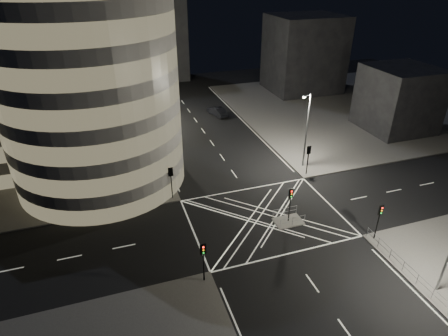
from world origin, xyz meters
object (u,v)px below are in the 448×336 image
object	(u,v)px
traffic_signal_fl	(171,177)
traffic_signal_nr	(379,216)
traffic_signal_nl	(203,255)
street_lamp_right_far	(306,129)
street_lamp_left_far	(138,95)
sedan	(217,111)
traffic_signal_island	(290,199)
central_island	(288,221)
traffic_signal_fr	(308,155)
street_lamp_left_near	(156,139)

from	to	relation	value
traffic_signal_fl	traffic_signal_nr	xyz separation A→B (m)	(17.60, -13.60, 0.00)
traffic_signal_nl	street_lamp_right_far	size ratio (longest dim) A/B	0.40
street_lamp_left_far	sedan	bearing A→B (deg)	4.19
street_lamp_left_far	sedan	world-z (taller)	street_lamp_left_far
traffic_signal_fl	traffic_signal_island	distance (m)	13.62
traffic_signal_nr	street_lamp_right_far	size ratio (longest dim) A/B	0.40
traffic_signal_fl	street_lamp_left_far	xyz separation A→B (m)	(-0.64, 23.20, 2.63)
central_island	street_lamp_left_far	xyz separation A→B (m)	(-11.44, 31.50, 5.47)
traffic_signal_fl	traffic_signal_fr	xyz separation A→B (m)	(17.60, 0.00, 0.00)
traffic_signal_nl	street_lamp_right_far	bearing A→B (deg)	40.91
central_island	traffic_signal_fl	world-z (taller)	traffic_signal_fl
traffic_signal_nl	traffic_signal_fr	xyz separation A→B (m)	(17.60, 13.60, 0.00)
central_island	street_lamp_right_far	bearing A→B (deg)	54.70
street_lamp_right_far	traffic_signal_fr	bearing A→B (deg)	-106.11
central_island	street_lamp_left_far	world-z (taller)	street_lamp_left_far
traffic_signal_island	street_lamp_right_far	distance (m)	13.13
traffic_signal_nr	traffic_signal_island	bearing A→B (deg)	142.07
central_island	traffic_signal_fr	world-z (taller)	traffic_signal_fr
traffic_signal_fl	street_lamp_left_near	world-z (taller)	street_lamp_left_near
traffic_signal_nl	traffic_signal_fl	bearing A→B (deg)	90.00
traffic_signal_island	street_lamp_left_near	world-z (taller)	street_lamp_left_near
street_lamp_left_near	street_lamp_left_far	world-z (taller)	same
central_island	traffic_signal_fr	distance (m)	11.10
sedan	street_lamp_left_far	bearing A→B (deg)	-11.10
street_lamp_right_far	sedan	size ratio (longest dim) A/B	2.13
sedan	traffic_signal_nl	bearing A→B (deg)	55.60
sedan	street_lamp_right_far	bearing A→B (deg)	87.85
central_island	traffic_signal_nl	distance (m)	12.36
sedan	traffic_signal_island	bearing A→B (deg)	70.67
traffic_signal_nl	traffic_signal_nr	bearing A→B (deg)	0.00
central_island	traffic_signal_nl	world-z (taller)	traffic_signal_nl
traffic_signal_island	street_lamp_left_near	size ratio (longest dim) A/B	0.40
street_lamp_right_far	sedan	bearing A→B (deg)	103.14
traffic_signal_nl	street_lamp_right_far	world-z (taller)	street_lamp_right_far
traffic_signal_nr	traffic_signal_island	distance (m)	8.62
street_lamp_left_near	traffic_signal_nl	bearing A→B (deg)	-88.06
traffic_signal_nr	street_lamp_right_far	distance (m)	16.03
traffic_signal_fl	sedan	world-z (taller)	traffic_signal_fl
traffic_signal_fl	street_lamp_right_far	xyz separation A→B (m)	(18.24, 2.20, 2.63)
sedan	traffic_signal_fl	bearing A→B (deg)	46.29
central_island	traffic_signal_fr	bearing A→B (deg)	50.67
traffic_signal_nr	street_lamp_right_far	xyz separation A→B (m)	(0.64, 15.80, 2.63)
street_lamp_left_near	sedan	bearing A→B (deg)	54.15
street_lamp_left_far	traffic_signal_fr	bearing A→B (deg)	-51.83
traffic_signal_island	sedan	size ratio (longest dim) A/B	0.85
central_island	traffic_signal_nr	distance (m)	9.08
central_island	traffic_signal_nr	xyz separation A→B (m)	(6.80, -5.30, 2.84)
traffic_signal_fl	traffic_signal_nr	size ratio (longest dim) A/B	1.00
street_lamp_left_far	traffic_signal_nl	bearing A→B (deg)	-89.01
street_lamp_left_near	street_lamp_left_far	size ratio (longest dim) A/B	1.00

